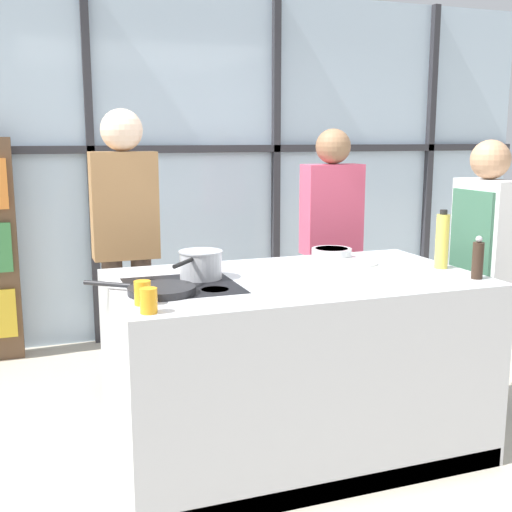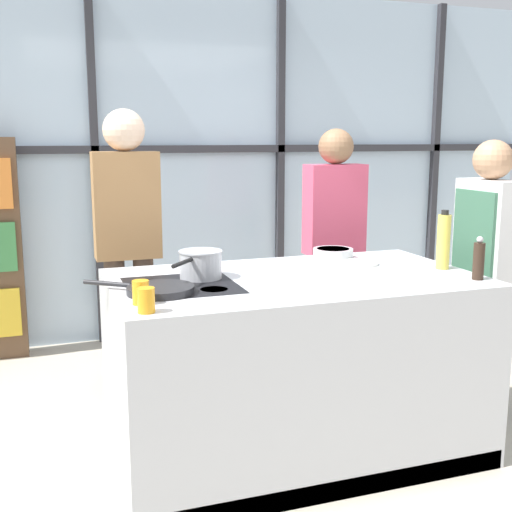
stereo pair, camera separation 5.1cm
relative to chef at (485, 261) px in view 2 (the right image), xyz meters
The scene contains 14 objects.
ground_plane 1.56m from the chef, behind, with size 18.00×18.00×0.00m, color #BCB29E.
back_window_wall 2.53m from the chef, 120.13° to the left, with size 6.40×0.10×2.80m.
demo_island 1.33m from the chef, behind, with size 1.85×1.06×0.94m.
chef is the anchor object (origin of this frame).
spectator_far_left 2.15m from the chef, 155.36° to the left, with size 0.40×0.25×1.80m.
spectator_center_left 1.05m from the chef, 121.47° to the left, with size 0.40×0.24×1.69m.
frying_pan 1.98m from the chef, behind, with size 0.48×0.40×0.04m.
saucepan 1.71m from the chef, behind, with size 0.30×0.34×0.14m.
white_plate 0.80m from the chef, behind, with size 0.24×0.24×0.01m, color white.
mixing_bowl 0.89m from the chef, 160.91° to the left, with size 0.23×0.23×0.06m.
oil_bottle 0.49m from the chef, 157.15° to the right, with size 0.07×0.07×0.32m.
pepper_grinder 0.63m from the chef, 131.88° to the right, with size 0.06×0.06×0.22m.
juice_glass_near 2.14m from the chef, 165.46° to the right, with size 0.07×0.07×0.10m, color orange.
juice_glass_far 2.11m from the chef, 169.14° to the right, with size 0.07×0.07×0.10m, color orange.
Camera 2 is at (-1.22, -2.93, 1.63)m, focal length 45.00 mm.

